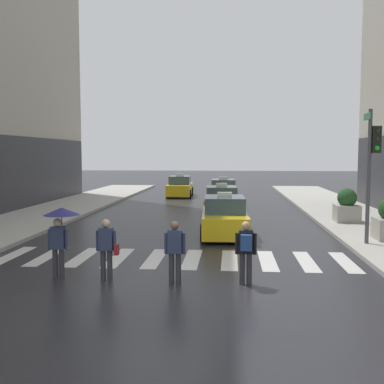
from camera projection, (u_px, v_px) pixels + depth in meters
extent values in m
plane|color=#26262B|center=(159.00, 286.00, 11.66)|extent=(160.00, 160.00, 0.00)
cube|color=silver|center=(12.00, 255.00, 15.10)|extent=(0.50, 2.80, 0.01)
cube|color=silver|center=(47.00, 256.00, 15.00)|extent=(0.50, 2.80, 0.01)
cube|color=silver|center=(83.00, 257.00, 14.90)|extent=(0.50, 2.80, 0.01)
cube|color=silver|center=(119.00, 258.00, 14.79)|extent=(0.50, 2.80, 0.01)
cube|color=silver|center=(155.00, 258.00, 14.69)|extent=(0.50, 2.80, 0.01)
cube|color=silver|center=(192.00, 259.00, 14.59)|extent=(0.50, 2.80, 0.01)
cube|color=silver|center=(230.00, 260.00, 14.49)|extent=(0.50, 2.80, 0.01)
cube|color=silver|center=(268.00, 260.00, 14.39)|extent=(0.50, 2.80, 0.01)
cube|color=silver|center=(306.00, 261.00, 14.29)|extent=(0.50, 2.80, 0.01)
cube|color=silver|center=(345.00, 262.00, 14.19)|extent=(0.50, 2.80, 0.01)
cylinder|color=#47474C|center=(369.00, 177.00, 16.20)|extent=(0.14, 0.14, 4.80)
cube|color=black|center=(376.00, 140.00, 16.08)|extent=(0.30, 0.26, 0.95)
sphere|color=#28231E|center=(378.00, 131.00, 15.91)|extent=(0.17, 0.17, 0.17)
sphere|color=#28231E|center=(377.00, 139.00, 15.94)|extent=(0.17, 0.17, 0.17)
sphere|color=green|center=(377.00, 148.00, 15.96)|extent=(0.17, 0.17, 0.17)
cube|color=#196638|center=(368.00, 116.00, 16.21)|extent=(0.04, 0.84, 0.24)
cube|color=yellow|center=(224.00, 222.00, 18.86)|extent=(1.98, 4.57, 0.84)
cube|color=#384C5B|center=(225.00, 204.00, 18.70)|extent=(1.68, 2.16, 0.64)
cube|color=silver|center=(225.00, 194.00, 18.66)|extent=(0.61, 0.26, 0.18)
cylinder|color=black|center=(204.00, 222.00, 20.26)|extent=(0.25, 0.67, 0.66)
cylinder|color=black|center=(243.00, 222.00, 20.19)|extent=(0.25, 0.67, 0.66)
cylinder|color=black|center=(203.00, 233.00, 17.57)|extent=(0.25, 0.67, 0.66)
cylinder|color=black|center=(248.00, 233.00, 17.50)|extent=(0.25, 0.67, 0.66)
cube|color=#F2EAB2|center=(210.00, 213.00, 21.14)|extent=(0.20, 0.05, 0.14)
cube|color=#F2EAB2|center=(237.00, 214.00, 21.09)|extent=(0.20, 0.05, 0.14)
cube|color=yellow|center=(221.00, 206.00, 24.71)|extent=(2.02, 4.58, 0.84)
cube|color=#384C5B|center=(221.00, 192.00, 24.55)|extent=(1.70, 2.18, 0.64)
cube|color=silver|center=(221.00, 185.00, 24.51)|extent=(0.61, 0.27, 0.18)
cylinder|color=black|center=(206.00, 207.00, 26.10)|extent=(0.25, 0.67, 0.66)
cylinder|color=black|center=(236.00, 207.00, 26.04)|extent=(0.25, 0.67, 0.66)
cylinder|color=black|center=(205.00, 213.00, 23.41)|extent=(0.25, 0.67, 0.66)
cylinder|color=black|center=(239.00, 213.00, 23.35)|extent=(0.25, 0.67, 0.66)
cube|color=#F2EAB2|center=(210.00, 201.00, 26.99)|extent=(0.20, 0.05, 0.14)
cube|color=#F2EAB2|center=(231.00, 201.00, 26.94)|extent=(0.20, 0.05, 0.14)
cube|color=yellow|center=(223.00, 194.00, 31.51)|extent=(1.96, 4.56, 0.84)
cube|color=#384C5B|center=(223.00, 184.00, 31.34)|extent=(1.68, 2.16, 0.64)
cube|color=silver|center=(223.00, 178.00, 31.31)|extent=(0.61, 0.26, 0.18)
cylinder|color=black|center=(211.00, 196.00, 32.91)|extent=(0.24, 0.67, 0.66)
cylinder|color=black|center=(235.00, 196.00, 32.83)|extent=(0.24, 0.67, 0.66)
cylinder|color=black|center=(211.00, 200.00, 30.22)|extent=(0.24, 0.67, 0.66)
cylinder|color=black|center=(236.00, 200.00, 30.14)|extent=(0.24, 0.67, 0.66)
cube|color=#F2EAB2|center=(214.00, 191.00, 33.79)|extent=(0.20, 0.05, 0.14)
cube|color=#F2EAB2|center=(231.00, 191.00, 33.73)|extent=(0.20, 0.05, 0.14)
cube|color=yellow|center=(180.00, 189.00, 36.15)|extent=(1.92, 4.55, 0.84)
cube|color=#384C5B|center=(180.00, 180.00, 35.99)|extent=(1.66, 2.14, 0.64)
cube|color=silver|center=(180.00, 175.00, 35.96)|extent=(0.61, 0.26, 0.18)
cylinder|color=black|center=(171.00, 191.00, 37.57)|extent=(0.24, 0.67, 0.66)
cylinder|color=black|center=(192.00, 191.00, 37.47)|extent=(0.24, 0.67, 0.66)
cylinder|color=black|center=(167.00, 194.00, 34.88)|extent=(0.24, 0.67, 0.66)
cylinder|color=black|center=(190.00, 194.00, 34.78)|extent=(0.24, 0.67, 0.66)
cube|color=#F2EAB2|center=(175.00, 187.00, 38.44)|extent=(0.20, 0.05, 0.14)
cube|color=#F2EAB2|center=(190.00, 187.00, 38.37)|extent=(0.20, 0.05, 0.14)
cylinder|color=#333338|center=(55.00, 264.00, 12.28)|extent=(0.14, 0.14, 0.82)
cylinder|color=#333338|center=(62.00, 264.00, 12.26)|extent=(0.14, 0.14, 0.82)
cube|color=#2D3856|center=(58.00, 238.00, 12.21)|extent=(0.36, 0.24, 0.60)
sphere|color=beige|center=(57.00, 222.00, 12.18)|extent=(0.22, 0.22, 0.22)
cylinder|color=#2D3856|center=(50.00, 240.00, 12.24)|extent=(0.09, 0.09, 0.55)
cylinder|color=#2D3856|center=(66.00, 240.00, 12.20)|extent=(0.09, 0.09, 0.55)
cylinder|color=#4C4C4C|center=(62.00, 227.00, 12.18)|extent=(0.02, 0.02, 1.00)
cone|color=navy|center=(62.00, 211.00, 12.14)|extent=(0.96, 0.96, 0.20)
cylinder|color=#333338|center=(242.00, 269.00, 11.73)|extent=(0.14, 0.14, 0.82)
cylinder|color=#333338|center=(249.00, 269.00, 11.71)|extent=(0.14, 0.14, 0.82)
cube|color=black|center=(246.00, 242.00, 11.66)|extent=(0.36, 0.24, 0.60)
sphere|color=tan|center=(246.00, 226.00, 11.63)|extent=(0.22, 0.22, 0.22)
cylinder|color=black|center=(237.00, 244.00, 11.68)|extent=(0.09, 0.09, 0.55)
cylinder|color=black|center=(255.00, 244.00, 11.65)|extent=(0.09, 0.09, 0.55)
cube|color=#264C8C|center=(246.00, 243.00, 11.44)|extent=(0.28, 0.18, 0.40)
cylinder|color=#333338|center=(103.00, 265.00, 12.11)|extent=(0.14, 0.14, 0.82)
cylinder|color=#333338|center=(110.00, 265.00, 12.10)|extent=(0.14, 0.14, 0.82)
cube|color=#2D3856|center=(106.00, 239.00, 12.05)|extent=(0.36, 0.24, 0.60)
sphere|color=tan|center=(106.00, 223.00, 12.01)|extent=(0.22, 0.22, 0.22)
cylinder|color=#2D3856|center=(98.00, 241.00, 12.07)|extent=(0.09, 0.09, 0.55)
cylinder|color=#2D3856|center=(115.00, 241.00, 12.03)|extent=(0.09, 0.09, 0.55)
cube|color=maroon|center=(117.00, 250.00, 12.05)|extent=(0.10, 0.20, 0.28)
cylinder|color=#333338|center=(171.00, 269.00, 11.76)|extent=(0.14, 0.14, 0.82)
cylinder|color=#333338|center=(178.00, 269.00, 11.75)|extent=(0.14, 0.14, 0.82)
cube|color=#2D3856|center=(175.00, 242.00, 11.70)|extent=(0.36, 0.24, 0.60)
sphere|color=brown|center=(175.00, 225.00, 11.66)|extent=(0.22, 0.22, 0.22)
cylinder|color=#2D3856|center=(166.00, 243.00, 11.72)|extent=(0.09, 0.09, 0.55)
cylinder|color=#2D3856|center=(184.00, 244.00, 11.68)|extent=(0.09, 0.09, 0.55)
cube|color=#A8A399|center=(347.00, 213.00, 21.58)|extent=(1.10, 1.10, 0.80)
sphere|color=#234C23|center=(347.00, 198.00, 21.52)|extent=(0.90, 0.90, 0.90)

